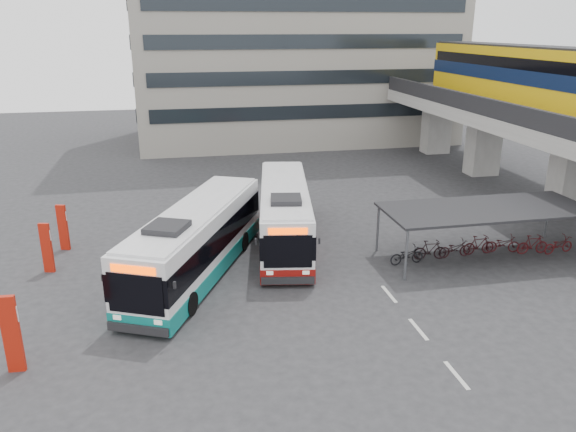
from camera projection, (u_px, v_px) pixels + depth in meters
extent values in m
plane|color=#28282B|center=(333.00, 300.00, 23.47)|extent=(120.00, 120.00, 0.00)
cube|color=gray|center=(571.00, 178.00, 33.40)|extent=(2.20, 1.60, 4.60)
cube|color=gray|center=(483.00, 145.00, 42.67)|extent=(2.20, 1.60, 4.60)
cube|color=gray|center=(436.00, 127.00, 50.09)|extent=(2.20, 1.60, 4.60)
cube|color=gray|center=(537.00, 121.00, 36.23)|extent=(8.00, 32.00, 0.90)
cube|color=black|center=(486.00, 107.00, 35.19)|extent=(0.35, 32.00, 1.10)
cube|color=gold|center=(521.00, 77.00, 37.58)|extent=(2.90, 20.00, 3.90)
cube|color=#091533|center=(521.00, 74.00, 37.52)|extent=(2.98, 20.02, 0.90)
cube|color=black|center=(523.00, 62.00, 37.26)|extent=(2.96, 19.20, 0.70)
cube|color=black|center=(525.00, 47.00, 36.96)|extent=(2.70, 19.60, 0.25)
cylinder|color=#595B60|center=(378.00, 228.00, 28.24)|extent=(0.12, 0.12, 2.40)
cylinder|color=#595B60|center=(547.00, 216.00, 30.08)|extent=(0.12, 0.12, 2.40)
cylinder|color=#595B60|center=(406.00, 255.00, 24.90)|extent=(0.12, 0.12, 2.40)
cube|color=black|center=(486.00, 209.00, 27.08)|extent=(10.00, 4.00, 0.12)
imported|color=black|center=(406.00, 254.00, 26.97)|extent=(1.71, 0.60, 0.90)
imported|color=black|center=(432.00, 251.00, 27.20)|extent=(1.66, 0.47, 1.00)
imported|color=black|center=(457.00, 250.00, 27.48)|extent=(1.71, 0.60, 0.90)
imported|color=black|center=(482.00, 247.00, 27.71)|extent=(1.66, 0.47, 1.00)
imported|color=#350C0F|center=(506.00, 246.00, 27.99)|extent=(1.71, 0.60, 0.90)
imported|color=#3F0C0F|center=(530.00, 243.00, 28.22)|extent=(1.66, 0.47, 1.00)
imported|color=#490C0F|center=(553.00, 242.00, 28.50)|extent=(1.71, 0.60, 0.90)
cube|color=gray|center=(293.00, 8.00, 53.99)|extent=(30.00, 15.00, 25.00)
cube|color=beige|center=(457.00, 375.00, 18.38)|extent=(0.15, 1.60, 0.01)
cube|color=beige|center=(418.00, 329.00, 21.16)|extent=(0.15, 1.60, 0.01)
cube|color=beige|center=(389.00, 294.00, 23.94)|extent=(0.15, 1.60, 0.01)
cube|color=white|center=(285.00, 211.00, 29.25)|extent=(4.24, 11.40, 2.56)
cube|color=maroon|center=(285.00, 233.00, 29.63)|extent=(4.29, 11.45, 0.70)
cube|color=black|center=(285.00, 209.00, 29.21)|extent=(4.31, 11.43, 1.07)
cube|color=#F84100|center=(288.00, 231.00, 23.66)|extent=(1.65, 0.36, 0.28)
cube|color=black|center=(286.00, 200.00, 26.13)|extent=(1.66, 1.71, 0.26)
cylinder|color=black|center=(263.00, 260.00, 26.23)|extent=(0.43, 0.96, 0.93)
cylinder|color=black|center=(302.00, 214.00, 32.64)|extent=(0.43, 0.96, 0.93)
cube|color=white|center=(197.00, 238.00, 25.34)|extent=(7.08, 11.54, 2.65)
cube|color=#0C6D66|center=(198.00, 263.00, 25.74)|extent=(7.13, 11.59, 0.72)
cube|color=black|center=(196.00, 236.00, 25.31)|extent=(7.14, 11.58, 1.11)
cube|color=#F84100|center=(133.00, 270.00, 19.69)|extent=(1.60, 0.79, 0.29)
cube|color=black|center=(167.00, 228.00, 22.18)|extent=(1.99, 2.02, 0.27)
cylinder|color=black|center=(137.00, 298.00, 22.59)|extent=(0.67, 1.00, 0.96)
cylinder|color=black|center=(243.00, 241.00, 28.50)|extent=(0.67, 1.00, 0.96)
imported|color=black|center=(265.00, 246.00, 26.62)|extent=(0.80, 0.83, 1.92)
cube|color=#AC190A|center=(12.00, 334.00, 18.20)|extent=(0.56, 0.21, 2.74)
cube|color=white|center=(8.00, 315.00, 17.97)|extent=(0.59, 0.09, 0.55)
cube|color=#AC190A|center=(47.00, 248.00, 25.75)|extent=(0.50, 0.27, 2.39)
cube|color=white|center=(45.00, 235.00, 25.55)|extent=(0.51, 0.18, 0.48)
cube|color=#AC190A|center=(63.00, 227.00, 28.36)|extent=(0.50, 0.29, 2.39)
cube|color=white|center=(61.00, 216.00, 28.16)|extent=(0.51, 0.21, 0.48)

